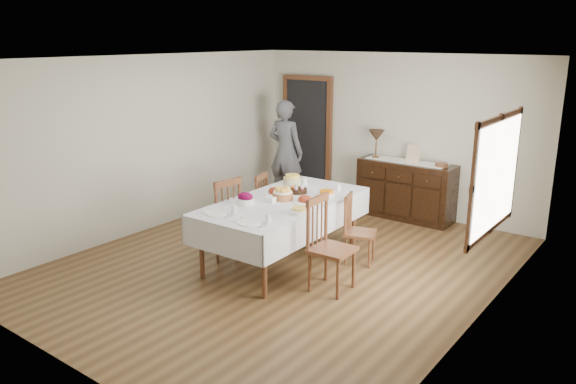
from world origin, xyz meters
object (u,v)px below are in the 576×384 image
Objects in this scene: dining_table at (283,207)px; chair_right_near at (328,244)px; person at (286,148)px; sideboard at (406,190)px; chair_right_far at (357,229)px; chair_left_far at (254,205)px; table_lamp at (376,136)px; chair_left_near at (222,218)px.

chair_right_near is (0.93, -0.37, -0.17)m from dining_table.
sideboard is at bearing -172.44° from person.
sideboard reaches higher than chair_right_far.
chair_right_near reaches higher than chair_left_far.
chair_right_near is at bearing -81.59° from sideboard.
dining_table is 1.26× the size of person.
table_lamp is (-0.07, 2.59, 0.55)m from dining_table.
chair_left_near is 1.78m from chair_right_far.
chair_right_near is 1.22× the size of chair_right_far.
person is at bearing 42.49° from chair_right_near.
sideboard is at bearing 133.01° from chair_left_far.
chair_right_far is (1.52, 0.92, -0.09)m from chair_left_near.
chair_left_far is 0.62× the size of sideboard.
dining_table is 2.68× the size of chair_right_far.
person is at bearing -153.50° from chair_left_near.
chair_right_near is at bearing 130.96° from person.
chair_right_near is (1.81, -0.82, 0.07)m from chair_left_far.
chair_right_near is 3.62m from person.
sideboard is at bearing 2.58° from table_lamp.
person is at bearing 125.18° from dining_table.
table_lamp is (-0.86, 2.06, 0.82)m from chair_right_far.
chair_left_far is 1.68m from chair_right_far.
table_lamp reaches higher than sideboard.
chair_left_near is 3.13m from table_lamp.
sideboard is at bearing -9.84° from chair_right_far.
chair_right_far is 2.97m from person.
table_lamp is at bearing -177.42° from sideboard.
person is (-1.61, 2.19, 0.23)m from dining_table.
chair_right_far is 1.97× the size of table_lamp.
chair_left_far is at bearing -110.96° from table_lamp.
person is 1.63m from table_lamp.
dining_table is at bearing 66.07° from chair_right_near.
chair_right_near is at bearing -71.39° from table_lamp.
table_lamp is at bearing 16.25° from chair_right_near.
chair_left_near is (-0.72, -0.39, -0.18)m from dining_table.
table_lamp is (0.65, 2.98, 0.73)m from chair_left_near.
chair_left_far is at bearing 108.86° from person.
chair_left_near is at bearing -152.94° from dining_table.
chair_left_near is at bearing 102.81° from chair_right_far.
chair_left_far is 2.42m from table_lamp.
chair_left_near is at bearing -102.41° from table_lamp.
chair_right_near is 0.91m from chair_right_far.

